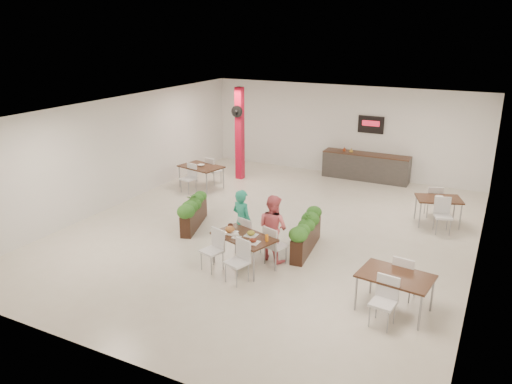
% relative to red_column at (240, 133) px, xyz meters
% --- Properties ---
extents(ground, '(12.00, 12.00, 0.00)m').
position_rel_red_column_xyz_m(ground, '(3.00, -3.79, -1.64)').
color(ground, beige).
rests_on(ground, ground).
extents(room_shell, '(10.10, 12.10, 3.22)m').
position_rel_red_column_xyz_m(room_shell, '(3.00, -3.79, 0.36)').
color(room_shell, white).
rests_on(room_shell, ground).
extents(red_column, '(0.40, 0.41, 3.20)m').
position_rel_red_column_xyz_m(red_column, '(0.00, 0.00, 0.00)').
color(red_column, '#B70C28').
rests_on(red_column, ground).
extents(service_counter, '(3.00, 0.64, 2.20)m').
position_rel_red_column_xyz_m(service_counter, '(4.00, 1.86, -1.15)').
color(service_counter, '#32302D').
rests_on(service_counter, ground).
extents(main_table, '(1.65, 1.91, 0.92)m').
position_rel_red_column_xyz_m(main_table, '(3.36, -5.97, -1.01)').
color(main_table, black).
rests_on(main_table, ground).
extents(diner_man, '(0.66, 0.53, 1.57)m').
position_rel_red_column_xyz_m(diner_man, '(2.97, -5.32, -0.86)').
color(diner_man, teal).
rests_on(diner_man, ground).
extents(diner_woman, '(0.90, 0.79, 1.56)m').
position_rel_red_column_xyz_m(diner_woman, '(3.77, -5.32, -0.86)').
color(diner_woman, '#FA6F79').
rests_on(diner_woman, ground).
extents(planter_left, '(0.83, 1.73, 0.93)m').
position_rel_red_column_xyz_m(planter_left, '(1.05, -4.49, -1.15)').
color(planter_left, black).
rests_on(planter_left, ground).
extents(planter_right, '(0.57, 1.86, 0.98)m').
position_rel_red_column_xyz_m(planter_right, '(4.30, -4.55, -1.15)').
color(planter_right, black).
rests_on(planter_right, ground).
extents(side_table_a, '(1.53, 1.67, 0.92)m').
position_rel_red_column_xyz_m(side_table_a, '(-0.62, -1.53, -1.00)').
color(side_table_a, black).
rests_on(side_table_a, ground).
extents(side_table_b, '(1.36, 1.67, 0.92)m').
position_rel_red_column_xyz_m(side_table_b, '(6.85, -1.35, -1.02)').
color(side_table_b, black).
rests_on(side_table_b, ground).
extents(side_table_c, '(1.42, 1.66, 0.92)m').
position_rel_red_column_xyz_m(side_table_c, '(6.76, -6.29, -1.01)').
color(side_table_c, black).
rests_on(side_table_c, ground).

